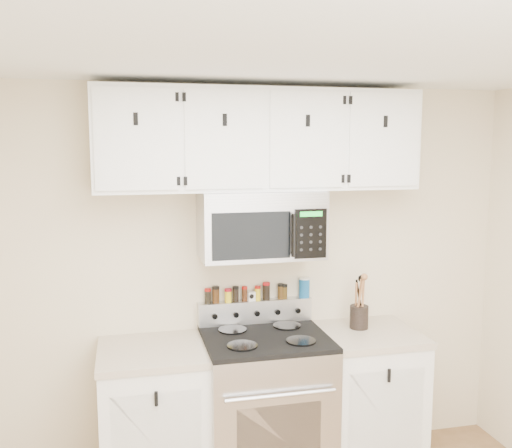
{
  "coord_description": "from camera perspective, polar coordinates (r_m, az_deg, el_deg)",
  "views": [
    {
      "loc": [
        -0.84,
        -1.86,
        2.12
      ],
      "look_at": [
        -0.06,
        1.45,
        1.65
      ],
      "focal_mm": 40.0,
      "sensor_mm": 36.0,
      "label": 1
    }
  ],
  "objects": [
    {
      "name": "kitchen_timer",
      "position": [
        3.79,
        -0.52,
        -7.23
      ],
      "size": [
        0.06,
        0.05,
        0.06
      ],
      "primitive_type": "cube",
      "rotation": [
        0.0,
        0.0,
        0.26
      ],
      "color": "white",
      "rests_on": "range"
    },
    {
      "name": "ceiling",
      "position": [
        2.07,
        11.36,
        18.24
      ],
      "size": [
        3.5,
        3.5,
        0.01
      ],
      "primitive_type": "cube",
      "color": "white",
      "rests_on": "back_wall"
    },
    {
      "name": "upper_cabinets",
      "position": [
        3.54,
        0.4,
        8.41
      ],
      "size": [
        2.0,
        0.35,
        0.62
      ],
      "color": "white",
      "rests_on": "back_wall"
    },
    {
      "name": "spice_jar_9",
      "position": [
        3.84,
        2.83,
        -6.74
      ],
      "size": [
        0.04,
        0.04,
        0.1
      ],
      "color": "#433010",
      "rests_on": "range"
    },
    {
      "name": "spice_jar_1",
      "position": [
        3.74,
        -4.04,
        -7.05
      ],
      "size": [
        0.05,
        0.05,
        0.11
      ],
      "color": "#40250F",
      "rests_on": "range"
    },
    {
      "name": "spice_jar_8",
      "position": [
        3.84,
        2.81,
        -6.77
      ],
      "size": [
        0.04,
        0.04,
        0.09
      ],
      "color": "gold",
      "rests_on": "range"
    },
    {
      "name": "spice_jar_2",
      "position": [
        3.75,
        -2.81,
        -7.13
      ],
      "size": [
        0.05,
        0.05,
        0.09
      ],
      "color": "yellow",
      "rests_on": "range"
    },
    {
      "name": "spice_jar_5",
      "position": [
        3.79,
        0.17,
        -6.91
      ],
      "size": [
        0.04,
        0.04,
        0.1
      ],
      "color": "yellow",
      "rests_on": "range"
    },
    {
      "name": "salt_canister",
      "position": [
        3.87,
        4.85,
        -6.34
      ],
      "size": [
        0.07,
        0.07,
        0.13
      ],
      "color": "#155794",
      "rests_on": "range"
    },
    {
      "name": "back_wall",
      "position": [
        3.8,
        -0.2,
        -5.31
      ],
      "size": [
        3.5,
        0.01,
        2.5
      ],
      "primitive_type": "cube",
      "color": "beige",
      "rests_on": "floor"
    },
    {
      "name": "spice_jar_4",
      "position": [
        3.77,
        -1.14,
        -6.98
      ],
      "size": [
        0.04,
        0.04,
        0.1
      ],
      "color": "#442210",
      "rests_on": "range"
    },
    {
      "name": "spice_jar_0",
      "position": [
        3.73,
        -4.85,
        -7.17
      ],
      "size": [
        0.04,
        0.04,
        0.1
      ],
      "color": "black",
      "rests_on": "range"
    },
    {
      "name": "spice_jar_6",
      "position": [
        3.8,
        1.04,
        -6.71
      ],
      "size": [
        0.05,
        0.05,
        0.12
      ],
      "color": "black",
      "rests_on": "range"
    },
    {
      "name": "microwave",
      "position": [
        3.55,
        0.5,
        -0.02
      ],
      "size": [
        0.76,
        0.44,
        0.42
      ],
      "color": "#9E9EA3",
      "rests_on": "back_wall"
    },
    {
      "name": "spice_jar_7",
      "position": [
        3.83,
        2.48,
        -6.72
      ],
      "size": [
        0.04,
        0.04,
        0.1
      ],
      "color": "#442C10",
      "rests_on": "range"
    },
    {
      "name": "range",
      "position": [
        3.76,
        0.95,
        -17.81
      ],
      "size": [
        0.76,
        0.65,
        1.1
      ],
      "color": "#B7B7BA",
      "rests_on": "floor"
    },
    {
      "name": "base_cabinet_left",
      "position": [
        3.7,
        -10.15,
        -18.82
      ],
      "size": [
        0.64,
        0.62,
        0.92
      ],
      "color": "white",
      "rests_on": "floor"
    },
    {
      "name": "spice_jar_3",
      "position": [
        3.76,
        -2.05,
        -7.0
      ],
      "size": [
        0.04,
        0.04,
        0.1
      ],
      "color": "black",
      "rests_on": "range"
    },
    {
      "name": "base_cabinet_right",
      "position": [
        4.0,
        10.92,
        -16.71
      ],
      "size": [
        0.64,
        0.62,
        0.92
      ],
      "color": "white",
      "rests_on": "floor"
    },
    {
      "name": "utensil_crock",
      "position": [
        3.86,
        10.27,
        -8.95
      ],
      "size": [
        0.12,
        0.12,
        0.35
      ],
      "color": "black",
      "rests_on": "base_cabinet_right"
    }
  ]
}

